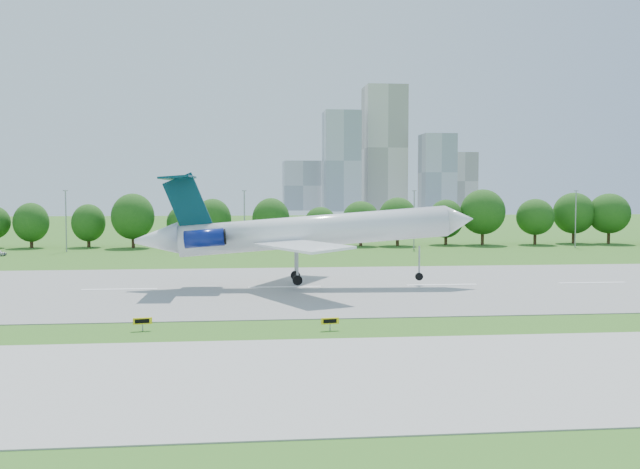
{
  "coord_description": "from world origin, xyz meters",
  "views": [
    {
      "loc": [
        15.26,
        -62.63,
        11.81
      ],
      "look_at": [
        23.69,
        18.0,
        6.99
      ],
      "focal_mm": 40.0,
      "sensor_mm": 36.0,
      "label": 1
    }
  ],
  "objects": [
    {
      "name": "ground",
      "position": [
        0.0,
        0.0,
        0.0
      ],
      "size": [
        600.0,
        600.0,
        0.0
      ],
      "primitive_type": "plane",
      "color": "#336119",
      "rests_on": "ground"
    },
    {
      "name": "runway",
      "position": [
        0.0,
        25.0,
        0.04
      ],
      "size": [
        400.0,
        45.0,
        0.08
      ],
      "primitive_type": "cube",
      "color": "gray",
      "rests_on": "ground"
    },
    {
      "name": "tree_line",
      "position": [
        0.0,
        92.0,
        6.19
      ],
      "size": [
        288.4,
        8.4,
        10.4
      ],
      "color": "#382314",
      "rests_on": "ground"
    },
    {
      "name": "light_poles",
      "position": [
        -2.5,
        82.0,
        6.34
      ],
      "size": [
        175.9,
        0.25,
        12.19
      ],
      "color": "gray",
      "rests_on": "ground"
    },
    {
      "name": "skyline",
      "position": [
        100.16,
        390.61,
        30.46
      ],
      "size": [
        127.0,
        52.0,
        80.0
      ],
      "color": "#B2B2B7",
      "rests_on": "ground"
    },
    {
      "name": "airliner",
      "position": [
        21.6,
        25.04,
        7.01
      ],
      "size": [
        42.33,
        30.82,
        13.65
      ],
      "rotation": [
        0.0,
        -0.07,
        -0.02
      ],
      "color": "white",
      "rests_on": "ground"
    },
    {
      "name": "taxi_sign_centre",
      "position": [
        22.37,
        -2.83,
        0.81
      ],
      "size": [
        1.56,
        0.39,
        1.09
      ],
      "rotation": [
        0.0,
        0.0,
        0.14
      ],
      "color": "gray",
      "rests_on": "ground"
    },
    {
      "name": "taxi_sign_right",
      "position": [
        6.46,
        -1.32,
        0.83
      ],
      "size": [
        1.61,
        0.49,
        1.13
      ],
      "rotation": [
        0.0,
        0.0,
        0.2
      ],
      "color": "gray",
      "rests_on": "ground"
    }
  ]
}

